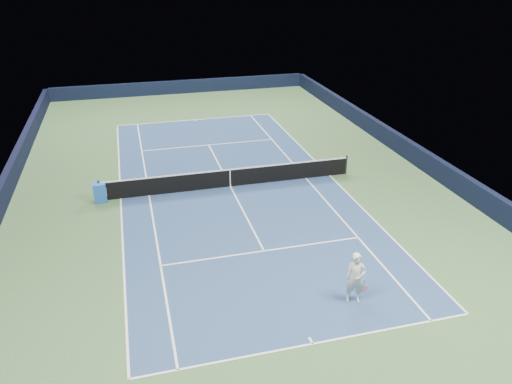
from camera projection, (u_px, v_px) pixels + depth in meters
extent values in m
plane|color=#395C32|center=(230.00, 187.00, 25.62)|extent=(40.00, 40.00, 0.00)
cube|color=black|center=(181.00, 87.00, 42.68)|extent=(22.00, 0.35, 1.10)
cube|color=black|center=(419.00, 157.00, 27.89)|extent=(0.35, 40.00, 1.10)
cube|color=black|center=(0.00, 201.00, 22.88)|extent=(0.35, 40.00, 1.10)
cube|color=navy|center=(230.00, 186.00, 25.62)|extent=(10.97, 23.77, 0.01)
cube|color=white|center=(196.00, 120.00, 35.99)|extent=(10.97, 0.08, 0.00)
cube|color=white|center=(313.00, 344.00, 15.25)|extent=(10.97, 0.08, 0.00)
cube|color=white|center=(330.00, 175.00, 26.89)|extent=(0.08, 23.77, 0.00)
cube|color=white|center=(121.00, 198.00, 24.35)|extent=(0.08, 23.77, 0.00)
cube|color=white|center=(306.00, 178.00, 26.57)|extent=(0.08, 23.77, 0.00)
cube|color=white|center=(149.00, 195.00, 24.66)|extent=(0.08, 23.77, 0.00)
cube|color=white|center=(209.00, 145.00, 31.20)|extent=(8.23, 0.08, 0.00)
cube|color=white|center=(264.00, 251.00, 20.03)|extent=(8.23, 0.08, 0.00)
cube|color=white|center=(230.00, 186.00, 25.62)|extent=(0.08, 12.80, 0.00)
cube|color=white|center=(196.00, 120.00, 35.86)|extent=(0.08, 0.30, 0.00)
cube|color=white|center=(311.00, 340.00, 15.38)|extent=(0.08, 0.30, 0.00)
cylinder|color=black|center=(100.00, 191.00, 23.91)|extent=(0.10, 0.10, 1.07)
cylinder|color=black|center=(346.00, 165.00, 26.87)|extent=(0.10, 0.10, 1.07)
cube|color=black|center=(230.00, 178.00, 25.42)|extent=(12.80, 0.03, 0.91)
cube|color=white|center=(230.00, 170.00, 25.22)|extent=(12.80, 0.04, 0.06)
cube|color=white|center=(230.00, 178.00, 25.42)|extent=(0.05, 0.04, 0.91)
cube|color=blue|center=(100.00, 192.00, 23.87)|extent=(0.61, 0.56, 0.96)
cube|color=white|center=(106.00, 192.00, 23.95)|extent=(0.08, 0.43, 0.43)
imported|color=silver|center=(356.00, 278.00, 16.77)|extent=(0.77, 0.61, 1.86)
cylinder|color=pink|center=(364.00, 283.00, 16.91)|extent=(0.03, 0.03, 0.31)
cylinder|color=black|center=(364.00, 289.00, 17.01)|extent=(0.31, 0.02, 0.31)
cylinder|color=pink|center=(364.00, 289.00, 17.01)|extent=(0.33, 0.03, 0.33)
sphere|color=gold|center=(349.00, 229.00, 17.09)|extent=(0.07, 0.07, 0.07)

